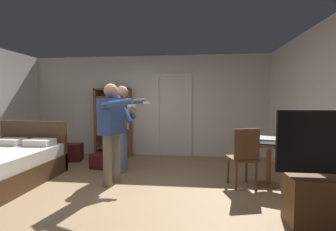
% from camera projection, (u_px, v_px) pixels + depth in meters
% --- Properties ---
extents(ground_plane, '(6.71, 6.71, 0.00)m').
position_uv_depth(ground_plane, '(116.00, 193.00, 3.76)').
color(ground_plane, '#997A56').
extents(wall_back, '(6.34, 0.12, 2.59)m').
position_uv_depth(wall_back, '(148.00, 106.00, 6.36)').
color(wall_back, silver).
rests_on(wall_back, ground_plane).
extents(wall_right, '(0.12, 5.52, 2.59)m').
position_uv_depth(wall_right, '(332.00, 111.00, 3.34)').
color(wall_right, silver).
rests_on(wall_right, ground_plane).
extents(doorway_frame, '(0.93, 0.08, 2.13)m').
position_uv_depth(doorway_frame, '(174.00, 109.00, 6.21)').
color(doorway_frame, white).
rests_on(doorway_frame, ground_plane).
extents(bed, '(1.40, 1.99, 1.02)m').
position_uv_depth(bed, '(1.00, 167.00, 4.13)').
color(bed, '#4C331E').
rests_on(bed, ground_plane).
extents(bookshelf, '(0.92, 0.32, 1.75)m').
position_uv_depth(bookshelf, '(113.00, 120.00, 6.26)').
color(bookshelf, brown).
rests_on(bookshelf, ground_plane).
extents(tv_flatscreen, '(1.21, 0.40, 1.33)m').
position_uv_depth(tv_flatscreen, '(331.00, 191.00, 2.71)').
color(tv_flatscreen, brown).
rests_on(tv_flatscreen, ground_plane).
extents(side_table, '(0.56, 0.56, 0.70)m').
position_uv_depth(side_table, '(269.00, 158.00, 4.07)').
color(side_table, brown).
rests_on(side_table, ground_plane).
extents(laptop, '(0.41, 0.42, 0.15)m').
position_uv_depth(laptop, '(267.00, 142.00, 4.02)').
color(laptop, black).
rests_on(laptop, side_table).
extents(bottle_on_table, '(0.06, 0.06, 0.27)m').
position_uv_depth(bottle_on_table, '(280.00, 139.00, 3.96)').
color(bottle_on_table, '#1E490D').
rests_on(bottle_on_table, side_table).
extents(wooden_chair, '(0.51, 0.51, 0.99)m').
position_uv_depth(wooden_chair, '(244.00, 155.00, 3.95)').
color(wooden_chair, brown).
rests_on(wooden_chair, ground_plane).
extents(person_blue_shirt, '(0.71, 0.73, 1.73)m').
position_uv_depth(person_blue_shirt, '(112.00, 126.00, 4.11)').
color(person_blue_shirt, gray).
rests_on(person_blue_shirt, ground_plane).
extents(person_striped_shirt, '(0.75, 0.59, 1.73)m').
position_uv_depth(person_striped_shirt, '(123.00, 122.00, 4.86)').
color(person_striped_shirt, slate).
rests_on(person_striped_shirt, ground_plane).
extents(suitcase_dark, '(0.54, 0.38, 0.31)m').
position_uv_depth(suitcase_dark, '(103.00, 161.00, 5.11)').
color(suitcase_dark, '#4C1919').
rests_on(suitcase_dark, ground_plane).
extents(suitcase_small, '(0.56, 0.45, 0.41)m').
position_uv_depth(suitcase_small, '(71.00, 152.00, 5.75)').
color(suitcase_small, '#4C1919').
rests_on(suitcase_small, ground_plane).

